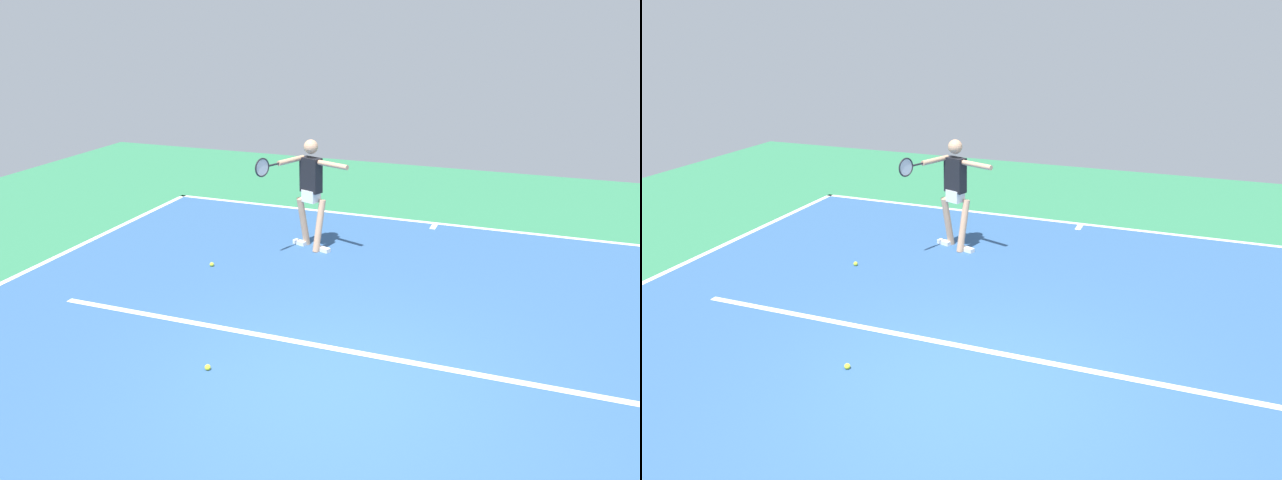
% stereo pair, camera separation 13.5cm
% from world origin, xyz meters
% --- Properties ---
extents(ground_plane, '(20.77, 20.77, 0.00)m').
position_xyz_m(ground_plane, '(0.00, 0.00, 0.00)').
color(ground_plane, '#2D754C').
extents(court_surface, '(10.94, 11.80, 0.00)m').
position_xyz_m(court_surface, '(0.00, 0.00, 0.00)').
color(court_surface, '#2D5484').
rests_on(court_surface, ground_plane).
extents(court_line_baseline_near, '(10.94, 0.10, 0.01)m').
position_xyz_m(court_line_baseline_near, '(0.00, -5.85, 0.00)').
color(court_line_baseline_near, white).
rests_on(court_line_baseline_near, ground_plane).
extents(court_line_service, '(8.21, 0.10, 0.01)m').
position_xyz_m(court_line_service, '(0.00, -0.80, 0.00)').
color(court_line_service, white).
rests_on(court_line_service, ground_plane).
extents(court_line_centre_mark, '(0.10, 0.30, 0.01)m').
position_xyz_m(court_line_centre_mark, '(0.00, -5.65, 0.00)').
color(court_line_centre_mark, white).
rests_on(court_line_centre_mark, ground_plane).
extents(tennis_player, '(1.24, 1.15, 1.83)m').
position_xyz_m(tennis_player, '(1.72, -3.81, 1.06)').
color(tennis_player, tan).
rests_on(tennis_player, ground_plane).
extents(tennis_ball_by_sideline, '(0.07, 0.07, 0.07)m').
position_xyz_m(tennis_ball_by_sideline, '(2.87, -2.55, 0.03)').
color(tennis_ball_by_sideline, '#CCE033').
rests_on(tennis_ball_by_sideline, ground_plane).
extents(tennis_ball_centre_court, '(0.07, 0.07, 0.07)m').
position_xyz_m(tennis_ball_centre_court, '(1.43, 0.12, 0.03)').
color(tennis_ball_centre_court, yellow).
rests_on(tennis_ball_centre_court, ground_plane).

